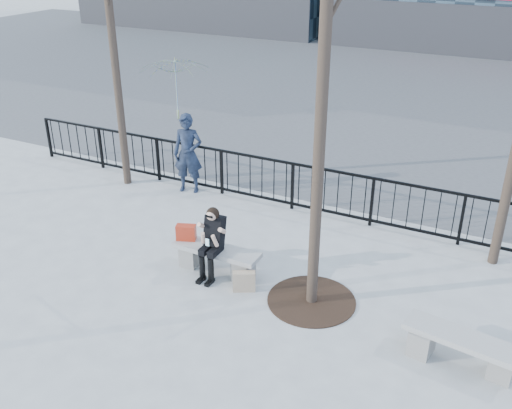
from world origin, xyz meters
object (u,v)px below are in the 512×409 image
at_px(bench_main, 217,257).
at_px(standing_man, 188,154).
at_px(seated_woman, 212,243).
at_px(bench_second, 462,347).

height_order(bench_main, standing_man, standing_man).
bearing_deg(standing_man, seated_woman, -67.96).
bearing_deg(standing_man, bench_second, -43.28).
relative_size(bench_main, standing_man, 0.87).
bearing_deg(seated_woman, bench_second, -5.47).
relative_size(seated_woman, standing_man, 0.71).
height_order(bench_main, bench_second, bench_second).
height_order(bench_second, seated_woman, seated_woman).
xyz_separation_m(bench_second, seated_woman, (-4.38, 0.42, 0.37)).
relative_size(bench_main, bench_second, 0.99).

